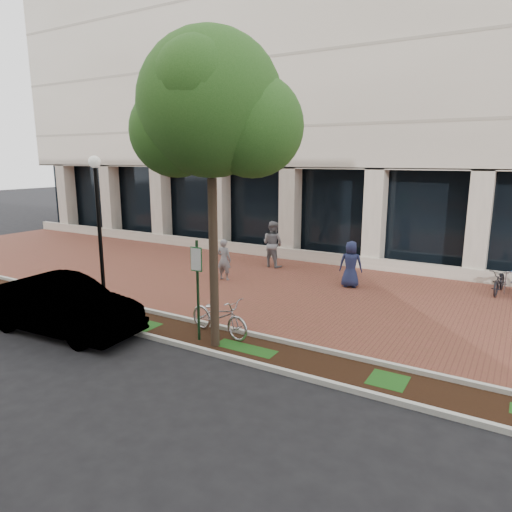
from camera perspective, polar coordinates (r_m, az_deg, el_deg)
The scene contains 14 objects.
ground at distance 16.71m, azimuth 2.80°, elevation -3.93°, with size 120.00×120.00×0.00m, color black.
brick_plaza at distance 16.71m, azimuth 2.80°, elevation -3.91°, with size 40.00×9.00×0.01m, color brown.
planting_strip at distance 12.55m, azimuth -8.68°, elevation -9.57°, with size 40.00×1.50×0.01m, color black.
curb_plaza_side at distance 13.08m, azimuth -6.59°, elevation -8.34°, with size 40.00×0.12×0.12m, color beige.
curb_street_side at distance 12.01m, azimuth -10.99°, elevation -10.40°, with size 40.00×0.12×0.12m, color beige.
near_office_building at distance 26.36m, azimuth 14.78°, elevation 23.65°, with size 40.00×12.12×16.00m.
parking_sign at distance 11.56m, azimuth -7.36°, elevation -2.80°, with size 0.34×0.07×2.63m.
lamppost at distance 14.60m, azimuth -19.02°, elevation 3.69°, with size 0.36×0.36×4.69m.
street_tree at distance 10.84m, azimuth -5.36°, elevation 17.26°, with size 3.96×3.30×7.46m.
locked_bicycle at distance 12.21m, azimuth -4.62°, elevation -7.47°, with size 0.70×2.00×1.05m, color #B2B2B6.
pedestrian_left at distance 17.56m, azimuth -4.02°, elevation -0.45°, with size 0.58×0.38×1.60m, color slate.
pedestrian_mid at distance 19.66m, azimuth 2.09°, elevation 1.51°, with size 0.97×0.76×2.00m, color slate.
pedestrian_right at distance 16.88m, azimuth 11.76°, elevation -1.02°, with size 0.83×0.54×1.70m, color #1C2347.
sedan_near_curb at distance 13.34m, azimuth -23.07°, elevation -5.71°, with size 1.59×4.56×1.50m, color #AEAEB3.
Camera 1 is at (7.49, -14.21, 4.61)m, focal length 32.00 mm.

